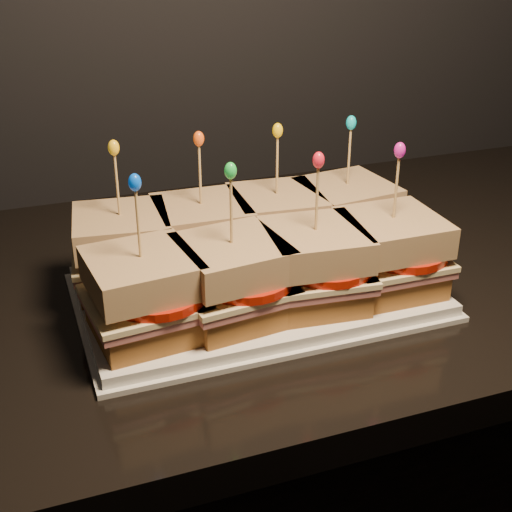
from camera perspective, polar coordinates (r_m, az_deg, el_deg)
name	(u,v)px	position (r m, az deg, el deg)	size (l,w,h in m)	color
platter	(256,292)	(0.81, 0.00, -2.93)	(0.38, 0.24, 0.02)	white
platter_rim	(256,297)	(0.81, 0.00, -3.30)	(0.40, 0.25, 0.01)	white
sandwich_0_bread_bot	(125,273)	(0.81, -10.42, -1.34)	(0.10, 0.10, 0.03)	brown
sandwich_0_ham	(124,259)	(0.80, -10.52, -0.22)	(0.11, 0.10, 0.01)	#B14F50
sandwich_0_cheese	(123,253)	(0.80, -10.56, 0.23)	(0.11, 0.11, 0.01)	beige
sandwich_0_tomato	(135,248)	(0.79, -9.68, 0.66)	(0.10, 0.10, 0.01)	#B21909
sandwich_0_bread_top	(121,229)	(0.79, -10.74, 2.13)	(0.10, 0.10, 0.03)	#613610
sandwich_0_pick	(117,189)	(0.77, -11.03, 5.32)	(0.00, 0.00, 0.09)	tan
sandwich_0_frill	(114,148)	(0.76, -11.32, 8.50)	(0.01, 0.01, 0.02)	yellow
sandwich_1_bread_bot	(203,260)	(0.83, -4.25, -0.35)	(0.10, 0.10, 0.03)	brown
sandwich_1_ham	(203,247)	(0.82, -4.29, 0.75)	(0.11, 0.10, 0.01)	#B14F50
sandwich_1_cheese	(202,241)	(0.82, -4.31, 1.19)	(0.11, 0.11, 0.01)	beige
sandwich_1_tomato	(214,236)	(0.81, -3.40, 1.63)	(0.10, 0.10, 0.01)	#B21909
sandwich_1_bread_top	(202,218)	(0.81, -4.38, 3.07)	(0.10, 0.10, 0.03)	#613610
sandwich_1_pick	(200,178)	(0.79, -4.49, 6.21)	(0.00, 0.00, 0.09)	tan
sandwich_1_frill	(199,139)	(0.78, -4.61, 9.34)	(0.01, 0.01, 0.02)	#FB5513
sandwich_2_bread_bot	(276,249)	(0.86, 1.61, 0.58)	(0.10, 0.10, 0.03)	brown
sandwich_2_ham	(276,235)	(0.85, 1.62, 1.66)	(0.11, 0.10, 0.01)	#B14F50
sandwich_2_cheese	(276,230)	(0.85, 1.63, 2.09)	(0.11, 0.11, 0.01)	beige
sandwich_2_tomato	(288,225)	(0.84, 2.55, 2.52)	(0.10, 0.10, 0.01)	#B21909
sandwich_2_bread_top	(277,207)	(0.83, 1.66, 3.92)	(0.10, 0.10, 0.03)	#613610
sandwich_2_pick	(277,169)	(0.82, 1.70, 6.98)	(0.00, 0.00, 0.09)	tan
sandwich_2_frill	(278,130)	(0.80, 1.74, 10.01)	(0.01, 0.01, 0.02)	yellow
sandwich_3_bread_bot	(344,238)	(0.89, 7.07, 1.45)	(0.10, 0.10, 0.03)	brown
sandwich_3_ham	(345,225)	(0.88, 7.13, 2.50)	(0.11, 0.10, 0.01)	#B14F50
sandwich_3_cheese	(345,220)	(0.88, 7.16, 2.91)	(0.11, 0.11, 0.01)	beige
sandwich_3_tomato	(357,214)	(0.88, 8.06, 3.32)	(0.10, 0.10, 0.01)	#B21909
sandwich_3_bread_top	(347,197)	(0.87, 7.26, 4.68)	(0.10, 0.10, 0.03)	#613610
sandwich_3_pick	(349,160)	(0.85, 7.44, 7.62)	(0.00, 0.00, 0.09)	tan
sandwich_3_frill	(351,123)	(0.84, 7.62, 10.53)	(0.01, 0.01, 0.02)	#0BB9C8
sandwich_4_bread_bot	(146,321)	(0.72, -8.80, -5.13)	(0.10, 0.10, 0.03)	brown
sandwich_4_ham	(145,305)	(0.71, -8.90, -3.91)	(0.11, 0.10, 0.01)	#B14F50
sandwich_4_cheese	(144,299)	(0.71, -8.94, -3.42)	(0.11, 0.11, 0.01)	beige
sandwich_4_tomato	(157,293)	(0.70, -7.92, -2.96)	(0.10, 0.10, 0.01)	#B21909
sandwich_4_bread_top	(142,273)	(0.69, -9.11, -1.33)	(0.10, 0.10, 0.03)	#613610
sandwich_4_pick	(138,228)	(0.67, -9.39, 2.24)	(0.00, 0.00, 0.09)	tan
sandwich_4_frill	(135,182)	(0.66, -9.67, 5.83)	(0.01, 0.01, 0.02)	blue
sandwich_5_bread_bot	(233,305)	(0.74, -1.87, -3.92)	(0.10, 0.10, 0.03)	brown
sandwich_5_ham	(233,290)	(0.73, -1.89, -2.72)	(0.11, 0.10, 0.01)	#B14F50
sandwich_5_cheese	(232,284)	(0.73, -1.90, -2.24)	(0.11, 0.11, 0.01)	beige
sandwich_5_tomato	(245,278)	(0.72, -0.85, -1.77)	(0.10, 0.10, 0.01)	#B21909
sandwich_5_bread_top	(232,258)	(0.71, -1.93, -0.17)	(0.10, 0.10, 0.03)	#613610
sandwich_5_pick	(231,215)	(0.69, -1.99, 3.32)	(0.00, 0.00, 0.09)	tan
sandwich_5_frill	(231,171)	(0.68, -2.05, 6.83)	(0.01, 0.01, 0.02)	green
sandwich_6_bread_bot	(313,290)	(0.77, 4.60, -2.74)	(0.10, 0.10, 0.03)	brown
sandwich_6_ham	(314,275)	(0.76, 4.65, -1.56)	(0.11, 0.10, 0.01)	#B14F50
sandwich_6_cheese	(314,270)	(0.76, 4.67, -1.09)	(0.11, 0.11, 0.01)	beige
sandwich_6_tomato	(327,264)	(0.75, 5.71, -0.64)	(0.10, 0.10, 0.01)	#B21909
sandwich_6_bread_top	(315,245)	(0.74, 4.75, 0.90)	(0.10, 0.10, 0.03)	#613610
sandwich_6_pick	(317,203)	(0.72, 4.89, 4.28)	(0.00, 0.00, 0.09)	tan
sandwich_6_frill	(319,160)	(0.71, 5.03, 7.66)	(0.01, 0.01, 0.02)	red
sandwich_7_bread_bot	(388,276)	(0.81, 10.52, -1.62)	(0.10, 0.10, 0.03)	brown
sandwich_7_ham	(389,262)	(0.80, 10.62, -0.49)	(0.11, 0.10, 0.01)	#B14F50
sandwich_7_cheese	(390,257)	(0.79, 10.66, -0.04)	(0.11, 0.11, 0.01)	beige
sandwich_7_tomato	(403,251)	(0.79, 11.67, 0.40)	(0.10, 0.10, 0.01)	#B21909
sandwich_7_bread_top	(392,232)	(0.78, 10.84, 1.87)	(0.10, 0.10, 0.03)	#613610
sandwich_7_pick	(396,191)	(0.76, 11.13, 5.09)	(0.00, 0.00, 0.09)	tan
sandwich_7_frill	(400,150)	(0.75, 11.43, 8.30)	(0.01, 0.01, 0.02)	#C91792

